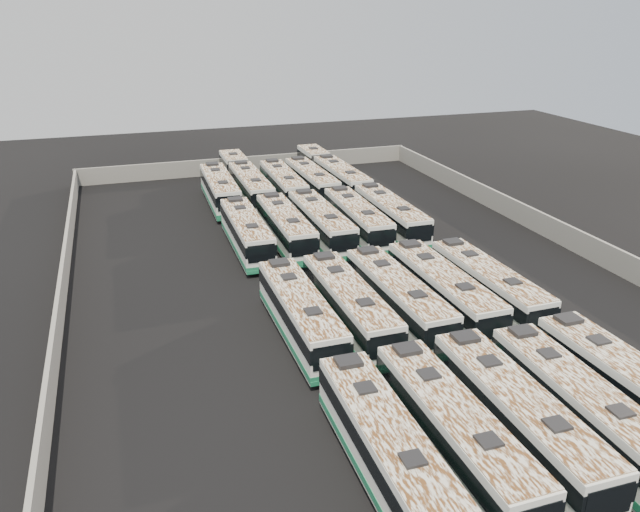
{
  "coord_description": "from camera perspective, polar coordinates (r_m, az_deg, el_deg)",
  "views": [
    {
      "loc": [
        -17.06,
        -45.76,
        21.46
      ],
      "look_at": [
        -1.76,
        0.63,
        1.6
      ],
      "focal_mm": 35.0,
      "sensor_mm": 36.0,
      "label": 1
    }
  ],
  "objects": [
    {
      "name": "ground",
      "position": [
        53.34,
        2.01,
        -1.61
      ],
      "size": [
        140.0,
        140.0,
        0.0
      ],
      "primitive_type": "plane",
      "color": "black",
      "rests_on": "ground"
    },
    {
      "name": "perimeter_wall",
      "position": [
        52.91,
        2.03,
        -0.52
      ],
      "size": [
        45.2,
        73.2,
        2.2
      ],
      "color": "gray",
      "rests_on": "ground"
    },
    {
      "name": "bus_front_far_left",
      "position": [
        31.18,
        6.03,
        -17.02
      ],
      "size": [
        2.87,
        12.8,
        3.6
      ],
      "rotation": [
        0.0,
        0.0,
        -0.01
      ],
      "color": "white",
      "rests_on": "ground"
    },
    {
      "name": "bus_front_left",
      "position": [
        32.59,
        12.11,
        -15.41
      ],
      "size": [
        2.8,
        12.96,
        3.65
      ],
      "rotation": [
        0.0,
        0.0,
        0.0
      ],
      "color": "white",
      "rests_on": "ground"
    },
    {
      "name": "bus_front_center",
      "position": [
        34.32,
        17.54,
        -13.83
      ],
      "size": [
        2.92,
        13.15,
        3.7
      ],
      "rotation": [
        0.0,
        0.0,
        -0.01
      ],
      "color": "white",
      "rests_on": "ground"
    },
    {
      "name": "bus_front_right",
      "position": [
        36.34,
        22.47,
        -12.49
      ],
      "size": [
        2.94,
        12.74,
        3.58
      ],
      "rotation": [
        0.0,
        0.0,
        -0.02
      ],
      "color": "white",
      "rests_on": "ground"
    },
    {
      "name": "bus_front_far_right",
      "position": [
        38.7,
        26.58,
        -10.91
      ],
      "size": [
        2.98,
        13.07,
        3.67
      ],
      "rotation": [
        0.0,
        0.0,
        0.02
      ],
      "color": "white",
      "rests_on": "ground"
    },
    {
      "name": "bus_midfront_far_left",
      "position": [
        42.55,
        -1.8,
        -5.32
      ],
      "size": [
        2.77,
        12.91,
        3.64
      ],
      "rotation": [
        0.0,
        0.0,
        0.0
      ],
      "color": "white",
      "rests_on": "ground"
    },
    {
      "name": "bus_midfront_left",
      "position": [
        43.69,
        2.68,
        -4.54
      ],
      "size": [
        2.81,
        12.98,
        3.65
      ],
      "rotation": [
        0.0,
        0.0,
        0.01
      ],
      "color": "white",
      "rests_on": "ground"
    },
    {
      "name": "bus_midfront_center",
      "position": [
        45.02,
        7.11,
        -3.85
      ],
      "size": [
        3.04,
        13.06,
        3.67
      ],
      "rotation": [
        0.0,
        0.0,
        0.02
      ],
      "color": "white",
      "rests_on": "ground"
    },
    {
      "name": "bus_midfront_right",
      "position": [
        46.58,
        11.14,
        -3.15
      ],
      "size": [
        2.9,
        13.22,
        3.72
      ],
      "rotation": [
        0.0,
        0.0,
        0.01
      ],
      "color": "white",
      "rests_on": "ground"
    },
    {
      "name": "bus_midfront_far_right",
      "position": [
        48.32,
        15.1,
        -2.66
      ],
      "size": [
        2.91,
        12.76,
        3.59
      ],
      "rotation": [
        0.0,
        0.0,
        0.02
      ],
      "color": "white",
      "rests_on": "ground"
    },
    {
      "name": "bus_midback_far_left",
      "position": [
        57.92,
        -6.74,
        2.17
      ],
      "size": [
        2.85,
        12.81,
        3.6
      ],
      "rotation": [
        0.0,
        0.0,
        -0.01
      ],
      "color": "white",
      "rests_on": "ground"
    },
    {
      "name": "bus_midback_left",
      "position": [
        58.89,
        -3.18,
        2.65
      ],
      "size": [
        2.85,
        12.92,
        3.64
      ],
      "rotation": [
        0.0,
        0.0,
        -0.01
      ],
      "color": "white",
      "rests_on": "ground"
    },
    {
      "name": "bus_midback_center",
      "position": [
        59.75,
        0.07,
        3.0
      ],
      "size": [
        2.82,
        13.1,
        3.69
      ],
      "rotation": [
        0.0,
        0.0,
        0.0
      ],
      "color": "white",
      "rests_on": "ground"
    },
    {
      "name": "bus_midback_right",
      "position": [
        61.06,
        3.41,
        3.37
      ],
      "size": [
        3.05,
        13.02,
        3.65
      ],
      "rotation": [
        0.0,
        0.0,
        -0.02
      ],
      "color": "white",
      "rests_on": "ground"
    },
    {
      "name": "bus_midback_far_right",
      "position": [
        62.44,
        6.46,
        3.71
      ],
      "size": [
        2.84,
        13.07,
        3.68
      ],
      "rotation": [
        0.0,
        0.0,
        -0.01
      ],
      "color": "white",
      "rests_on": "ground"
    },
    {
      "name": "bus_back_far_left",
      "position": [
        71.71,
        -9.14,
        6.01
      ],
      "size": [
        3.08,
        13.24,
        3.72
      ],
      "rotation": [
        0.0,
        0.0,
        -0.02
      ],
      "color": "white",
      "rests_on": "ground"
    },
    {
      "name": "bus_back_left",
      "position": [
        75.63,
        -6.89,
        6.95
      ],
      "size": [
        2.86,
        20.18,
        3.66
      ],
      "rotation": [
        0.0,
        0.0,
        -0.01
      ],
      "color": "white",
      "rests_on": "ground"
    },
    {
      "name": "bus_back_center",
      "position": [
        73.01,
        -3.39,
        6.52
      ],
      "size": [
        2.96,
        12.97,
        3.64
      ],
      "rotation": [
        0.0,
        0.0,
        -0.02
      ],
      "color": "white",
      "rests_on": "ground"
    },
    {
      "name": "bus_back_right",
      "position": [
        74.23,
        -0.77,
        6.81
      ],
      "size": [
        2.93,
        12.94,
        3.64
      ],
      "rotation": [
        0.0,
        0.0,
        0.02
      ],
      "color": "white",
      "rests_on": "ground"
    },
    {
      "name": "bus_back_far_right",
      "position": [
        78.3,
        1.07,
        7.63
      ],
      "size": [
        3.0,
        20.23,
        3.66
      ],
      "rotation": [
        0.0,
        0.0,
        0.01
      ],
      "color": "white",
      "rests_on": "ground"
    }
  ]
}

